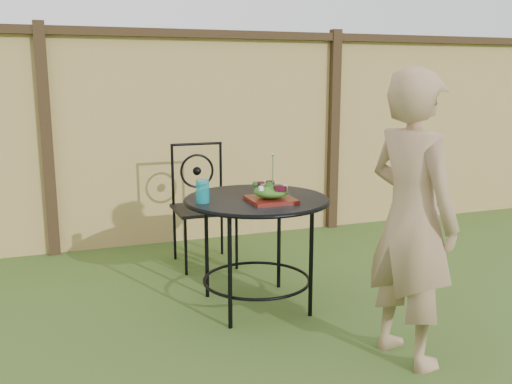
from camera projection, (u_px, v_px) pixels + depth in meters
ground at (301, 338)px, 3.27m from camera, size 60.00×60.00×0.00m
fence at (201, 136)px, 5.10m from camera, size 8.00×0.12×1.90m
patio_table at (257, 219)px, 3.61m from camera, size 0.92×0.92×0.72m
patio_chair at (202, 201)px, 4.51m from camera, size 0.46×0.46×0.95m
diner at (412, 219)px, 2.90m from camera, size 0.46×0.62×1.52m
salad_plate at (271, 200)px, 3.47m from camera, size 0.27×0.27×0.02m
salad at (271, 191)px, 3.46m from camera, size 0.21×0.21×0.08m
fork at (273, 170)px, 3.44m from camera, size 0.01×0.01×0.18m
drinking_glass at (203, 191)px, 3.43m from camera, size 0.08×0.08×0.14m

